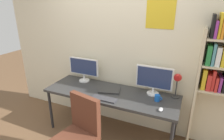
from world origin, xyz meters
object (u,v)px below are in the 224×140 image
(desk, at_px, (111,95))
(monitor_left, at_px, (84,68))
(laptop_closed, at_px, (109,90))
(coffee_mug, at_px, (157,98))
(keyboard_main, at_px, (104,99))
(desk_lamp, at_px, (177,81))
(computer_mouse, at_px, (161,109))
(monitor_right, at_px, (154,79))

(desk, bearing_deg, monitor_left, 160.52)
(laptop_closed, distance_m, coffee_mug, 0.74)
(desk, distance_m, keyboard_main, 0.24)
(desk_lamp, distance_m, keyboard_main, 1.06)
(desk_lamp, bearing_deg, keyboard_main, -154.10)
(desk, relative_size, keyboard_main, 5.42)
(computer_mouse, bearing_deg, monitor_left, 163.57)
(monitor_left, height_order, laptop_closed, monitor_left)
(monitor_left, relative_size, monitor_right, 1.03)
(keyboard_main, height_order, computer_mouse, computer_mouse)
(monitor_left, relative_size, computer_mouse, 5.72)
(monitor_right, xyz_separation_m, coffee_mug, (0.10, -0.18, -0.20))
(desk_lamp, distance_m, coffee_mug, 0.36)
(monitor_left, xyz_separation_m, monitor_right, (1.20, 0.00, 0.00))
(computer_mouse, bearing_deg, laptop_closed, 164.09)
(computer_mouse, bearing_deg, desk_lamp, 72.62)
(monitor_left, bearing_deg, keyboard_main, -36.39)
(keyboard_main, bearing_deg, laptop_closed, 98.43)
(laptop_closed, xyz_separation_m, coffee_mug, (0.74, -0.01, 0.03))
(desk_lamp, distance_m, laptop_closed, 1.01)
(desk, bearing_deg, monitor_right, 19.49)
(coffee_mug, bearing_deg, laptop_closed, 179.58)
(monitor_right, relative_size, coffee_mug, 5.05)
(desk_lamp, height_order, coffee_mug, desk_lamp)
(monitor_left, xyz_separation_m, laptop_closed, (0.56, -0.17, -0.22))
(coffee_mug, bearing_deg, desk_lamp, 40.11)
(coffee_mug, bearing_deg, desk, -177.27)
(desk, distance_m, laptop_closed, 0.09)
(monitor_right, relative_size, desk_lamp, 1.32)
(desk, height_order, monitor_left, monitor_left)
(monitor_left, bearing_deg, monitor_right, 0.00)
(desk_lamp, bearing_deg, monitor_left, -179.83)
(desk, relative_size, monitor_left, 3.72)
(desk, relative_size, monitor_right, 3.81)
(monitor_left, height_order, monitor_right, monitor_right)
(computer_mouse, bearing_deg, monitor_right, 114.89)
(monitor_left, height_order, coffee_mug, monitor_left)
(desk_lamp, relative_size, coffee_mug, 3.83)
(desk_lamp, xyz_separation_m, keyboard_main, (-0.92, -0.45, -0.26))
(coffee_mug, bearing_deg, keyboard_main, -159.44)
(desk_lamp, bearing_deg, computer_mouse, -107.38)
(keyboard_main, relative_size, laptop_closed, 1.18)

